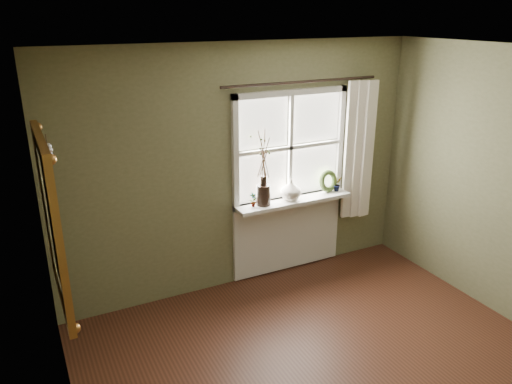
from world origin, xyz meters
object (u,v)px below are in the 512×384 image
object	(u,v)px
cream_vase	(291,190)
gilt_mirror	(51,222)
dark_jug	(263,195)
wreath	(328,183)

from	to	relation	value
cream_vase	gilt_mirror	bearing A→B (deg)	-159.57
cream_vase	dark_jug	bearing A→B (deg)	180.00
cream_vase	gilt_mirror	size ratio (longest dim) A/B	0.19
dark_jug	cream_vase	xyz separation A→B (m)	(0.34, 0.00, 0.01)
wreath	gilt_mirror	distance (m)	3.18
wreath	gilt_mirror	world-z (taller)	gilt_mirror
wreath	gilt_mirror	size ratio (longest dim) A/B	0.21
cream_vase	wreath	distance (m)	0.52
dark_jug	gilt_mirror	bearing A→B (deg)	-156.67
dark_jug	wreath	size ratio (longest dim) A/B	0.87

